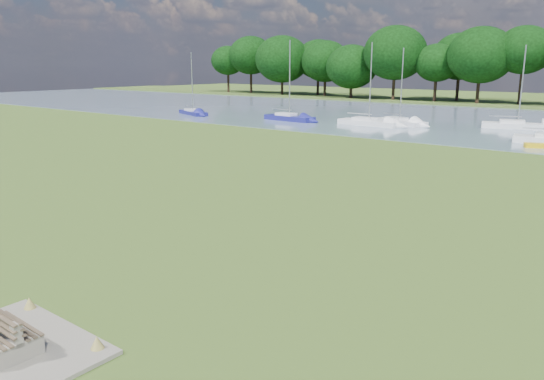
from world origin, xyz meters
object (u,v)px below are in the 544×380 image
Objects in this scene: sailboat_7 at (193,111)px; bench_pair at (2,333)px; sailboat_6 at (399,120)px; sailboat_0 at (517,124)px; sailboat_2 at (289,116)px; sailboat_5 at (368,121)px.

bench_pair is at bearing -26.03° from sailboat_7.
sailboat_6 reaches higher than sailboat_7.
sailboat_0 is 0.91× the size of sailboat_2.
sailboat_0 is 11.33m from sailboat_6.
sailboat_0 is 23.38m from sailboat_2.
sailboat_2 reaches higher than sailboat_5.
sailboat_2 is at bearing -166.78° from sailboat_5.
bench_pair is at bearing -55.92° from sailboat_2.
sailboat_2 is 13.88m from sailboat_7.
sailboat_0 is at bearing 93.33° from bench_pair.
bench_pair is 51.23m from sailboat_0.
sailboat_5 is 23.11m from sailboat_7.
sailboat_5 is (9.12, 1.47, -0.05)m from sailboat_2.
sailboat_2 is 1.16× the size of sailboat_7.
sailboat_0 is (-1.91, 51.20, 0.04)m from bench_pair.
sailboat_0 is 0.96× the size of sailboat_5.
bench_pair is 47.18m from sailboat_5.
sailboat_6 reaches higher than bench_pair.
sailboat_5 is 1.07× the size of sailboat_6.
sailboat_0 is 1.02× the size of sailboat_6.
sailboat_2 is 1.05× the size of sailboat_5.
bench_pair is 0.22× the size of sailboat_5.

